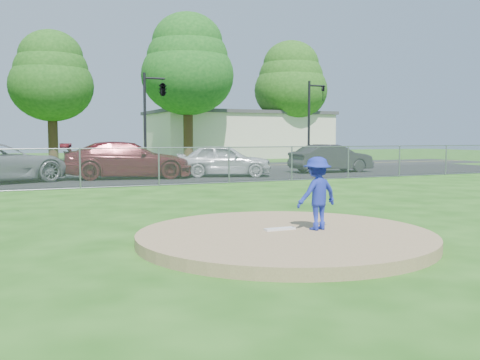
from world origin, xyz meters
The scene contains 16 objects.
ground centered at (0.00, 10.00, 0.00)m, with size 120.00×120.00×0.00m, color #1B5111.
pitchers_mound centered at (0.00, 0.00, 0.10)m, with size 5.40×5.40×0.20m, color #927750.
pitching_rubber centered at (0.00, 0.20, 0.22)m, with size 0.60×0.15×0.04m, color white.
chain_link_fence centered at (0.00, 12.00, 0.75)m, with size 40.00×0.06×1.50m, color gray.
parking_lot centered at (0.00, 16.50, 0.01)m, with size 50.00×8.00×0.01m, color black.
street centered at (0.00, 24.00, 0.00)m, with size 60.00×7.00×0.01m, color #242427.
commercial_building centered at (16.00, 38.00, 2.16)m, with size 16.40×9.40×4.30m.
tree_center centered at (-1.00, 34.00, 6.47)m, with size 6.16×6.16×9.84m.
tree_right centered at (9.00, 32.00, 7.65)m, with size 7.28×7.28×11.63m.
tree_far_right centered at (20.00, 35.00, 7.06)m, with size 6.72×6.72×10.74m.
traffic_signal_center centered at (3.97, 22.00, 4.61)m, with size 1.42×2.48×5.60m.
traffic_signal_right centered at (14.24, 22.00, 3.36)m, with size 1.28×0.20×5.60m.
pitcher centered at (0.65, -0.04, 0.88)m, with size 0.88×0.50×1.36m, color #1C2B9B.
parked_car_darkred centered at (0.70, 16.21, 0.86)m, with size 2.38×5.86×1.70m, color #5B161C.
parked_car_pearl centered at (5.27, 15.60, 0.80)m, with size 1.86×4.62×1.57m, color silver.
parked_car_charcoal centered at (11.81, 16.08, 0.77)m, with size 1.60×4.59×1.51m, color #262629.
Camera 1 is at (-4.70, -8.44, 1.92)m, focal length 40.00 mm.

